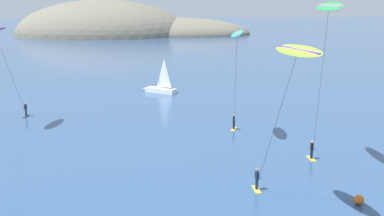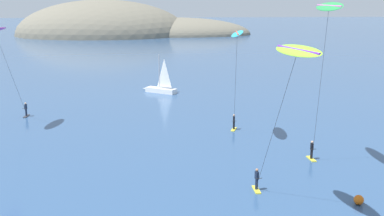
{
  "view_description": "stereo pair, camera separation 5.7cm",
  "coord_description": "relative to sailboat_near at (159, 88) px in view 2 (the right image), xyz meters",
  "views": [
    {
      "loc": [
        2.77,
        -23.37,
        14.16
      ],
      "look_at": [
        6.16,
        21.52,
        3.61
      ],
      "focal_mm": 45.0,
      "sensor_mm": 36.0,
      "label": 1
    },
    {
      "loc": [
        2.83,
        -23.38,
        14.16
      ],
      "look_at": [
        6.16,
        21.52,
        3.61
      ],
      "focal_mm": 45.0,
      "sensor_mm": 36.0,
      "label": 2
    }
  ],
  "objects": [
    {
      "name": "kitesurfer_green",
      "position": [
        13.18,
        -33.14,
        11.5
      ],
      "size": [
        1.03,
        5.64,
        13.73
      ],
      "color": "yellow",
      "rests_on": "ground"
    },
    {
      "name": "kitesurfer_lime",
      "position": [
        8.0,
        -42.04,
        9.31
      ],
      "size": [
        2.6,
        8.06,
        11.29
      ],
      "color": "yellow",
      "rests_on": "ground"
    },
    {
      "name": "headland_island",
      "position": [
        -14.16,
        109.46,
        -0.64
      ],
      "size": [
        86.18,
        45.02,
        25.58
      ],
      "color": "#6B6656",
      "rests_on": "ground"
    },
    {
      "name": "kitesurfer_cyan",
      "position": [
        7.47,
        -24.36,
        8.97
      ],
      "size": [
        1.79,
        6.69,
        10.95
      ],
      "color": "yellow",
      "rests_on": "ground"
    },
    {
      "name": "marker_buoy",
      "position": [
        13.48,
        -40.81,
        -0.29
      ],
      "size": [
        0.7,
        0.7,
        0.7
      ],
      "primitive_type": "sphere",
      "color": "orange",
      "rests_on": "ground"
    },
    {
      "name": "sailboat_near",
      "position": [
        0.0,
        0.0,
        0.0
      ],
      "size": [
        5.45,
        4.15,
        5.7
      ],
      "color": "white",
      "rests_on": "ground"
    }
  ]
}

